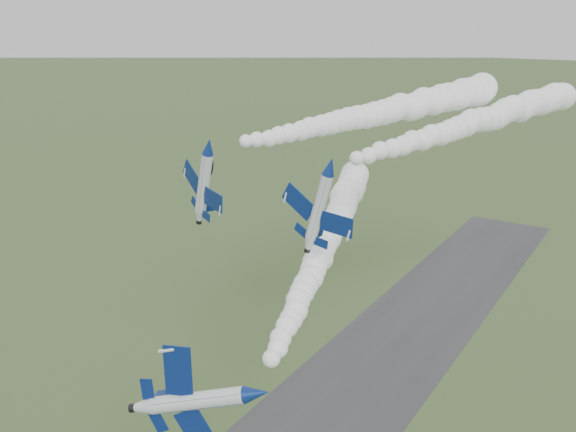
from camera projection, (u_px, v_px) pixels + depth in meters
name	position (u px, v px, depth m)	size (l,w,h in m)	color
jet_lead	(257.00, 394.00, 57.32)	(6.57, 13.70, 11.29)	silver
smoke_trail_jet_lead	(326.00, 241.00, 88.46)	(5.05, 61.30, 5.05)	white
jet_pair_left	(208.00, 146.00, 84.19)	(10.68, 12.86, 4.32)	silver
smoke_trail_jet_pair_left	(380.00, 113.00, 100.31)	(5.43, 54.50, 5.43)	white
jet_pair_right	(330.00, 166.00, 74.61)	(10.62, 13.07, 4.08)	silver
smoke_trail_jet_pair_right	(484.00, 119.00, 102.48)	(5.41, 73.05, 5.41)	white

